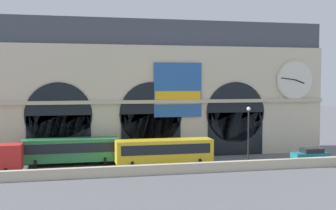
{
  "coord_description": "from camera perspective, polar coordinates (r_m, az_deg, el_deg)",
  "views": [
    {
      "loc": [
        -9.69,
        -48.34,
        9.83
      ],
      "look_at": [
        2.18,
        5.0,
        6.71
      ],
      "focal_mm": 46.35,
      "sensor_mm": 36.0,
      "label": 1
    }
  ],
  "objects": [
    {
      "name": "quay_parapet_wall",
      "position": [
        45.9,
        -0.1,
        -8.42
      ],
      "size": [
        90.0,
        0.7,
        1.06
      ],
      "primitive_type": "cube",
      "color": "beige",
      "rests_on": "ground"
    },
    {
      "name": "bus_center",
      "position": [
        49.52,
        -0.49,
        -6.08
      ],
      "size": [
        11.0,
        3.25,
        3.1
      ],
      "color": "gold",
      "rests_on": "ground"
    },
    {
      "name": "street_lamp_quayside",
      "position": [
        48.9,
        10.53,
        -3.15
      ],
      "size": [
        0.44,
        0.44,
        6.9
      ],
      "color": "black",
      "rests_on": "ground"
    },
    {
      "name": "bus_midwest",
      "position": [
        51.58,
        -12.67,
        -5.79
      ],
      "size": [
        11.0,
        3.25,
        3.1
      ],
      "color": "#2D7A42",
      "rests_on": "ground"
    },
    {
      "name": "car_east",
      "position": [
        56.1,
        18.24,
        -6.16
      ],
      "size": [
        4.4,
        2.22,
        1.55
      ],
      "color": "#19727A",
      "rests_on": "ground"
    },
    {
      "name": "station_building",
      "position": [
        56.99,
        -2.71,
        2.0
      ],
      "size": [
        47.24,
        6.0,
        17.55
      ],
      "color": "beige",
      "rests_on": "ground"
    },
    {
      "name": "ground_plane",
      "position": [
        50.27,
        -1.2,
        -8.01
      ],
      "size": [
        200.0,
        200.0,
        0.0
      ],
      "primitive_type": "plane",
      "color": "slate"
    }
  ]
}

